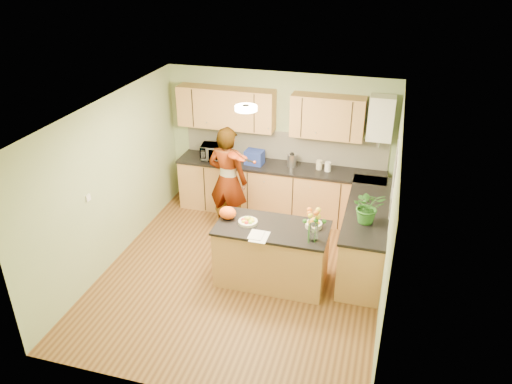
# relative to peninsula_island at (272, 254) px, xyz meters

# --- Properties ---
(floor) EXTENTS (4.50, 4.50, 0.00)m
(floor) POSITION_rel_peninsula_island_xyz_m (-0.46, 0.01, -0.45)
(floor) COLOR #563418
(floor) RESTS_ON ground
(ceiling) EXTENTS (4.00, 4.50, 0.02)m
(ceiling) POSITION_rel_peninsula_island_xyz_m (-0.46, 0.01, 2.05)
(ceiling) COLOR white
(ceiling) RESTS_ON wall_back
(wall_back) EXTENTS (4.00, 0.02, 2.50)m
(wall_back) POSITION_rel_peninsula_island_xyz_m (-0.46, 2.26, 0.80)
(wall_back) COLOR #91A978
(wall_back) RESTS_ON floor
(wall_front) EXTENTS (4.00, 0.02, 2.50)m
(wall_front) POSITION_rel_peninsula_island_xyz_m (-0.46, -2.24, 0.80)
(wall_front) COLOR #91A978
(wall_front) RESTS_ON floor
(wall_left) EXTENTS (0.02, 4.50, 2.50)m
(wall_left) POSITION_rel_peninsula_island_xyz_m (-2.46, 0.01, 0.80)
(wall_left) COLOR #91A978
(wall_left) RESTS_ON floor
(wall_right) EXTENTS (0.02, 4.50, 2.50)m
(wall_right) POSITION_rel_peninsula_island_xyz_m (1.54, 0.01, 0.80)
(wall_right) COLOR #91A978
(wall_right) RESTS_ON floor
(back_counter) EXTENTS (3.64, 0.62, 0.94)m
(back_counter) POSITION_rel_peninsula_island_xyz_m (-0.36, 1.96, 0.02)
(back_counter) COLOR tan
(back_counter) RESTS_ON floor
(right_counter) EXTENTS (0.62, 2.24, 0.94)m
(right_counter) POSITION_rel_peninsula_island_xyz_m (1.24, 0.86, 0.02)
(right_counter) COLOR tan
(right_counter) RESTS_ON floor
(splashback) EXTENTS (3.60, 0.02, 0.52)m
(splashback) POSITION_rel_peninsula_island_xyz_m (-0.36, 2.24, 0.75)
(splashback) COLOR white
(splashback) RESTS_ON back_counter
(upper_cabinets) EXTENTS (3.20, 0.34, 0.70)m
(upper_cabinets) POSITION_rel_peninsula_island_xyz_m (-0.63, 2.09, 1.40)
(upper_cabinets) COLOR tan
(upper_cabinets) RESTS_ON wall_back
(boiler) EXTENTS (0.40, 0.30, 0.86)m
(boiler) POSITION_rel_peninsula_island_xyz_m (1.24, 2.10, 1.45)
(boiler) COLOR white
(boiler) RESTS_ON wall_back
(window_right) EXTENTS (0.01, 1.30, 1.05)m
(window_right) POSITION_rel_peninsula_island_xyz_m (1.54, 0.61, 1.10)
(window_right) COLOR white
(window_right) RESTS_ON wall_right
(light_switch) EXTENTS (0.02, 0.09, 0.09)m
(light_switch) POSITION_rel_peninsula_island_xyz_m (-2.44, -0.59, 0.85)
(light_switch) COLOR white
(light_switch) RESTS_ON wall_left
(ceiling_lamp) EXTENTS (0.30, 0.30, 0.07)m
(ceiling_lamp) POSITION_rel_peninsula_island_xyz_m (-0.46, 0.31, 2.01)
(ceiling_lamp) COLOR #FFEABF
(ceiling_lamp) RESTS_ON ceiling
(peninsula_island) EXTENTS (1.57, 0.80, 0.90)m
(peninsula_island) POSITION_rel_peninsula_island_xyz_m (0.00, 0.00, 0.00)
(peninsula_island) COLOR tan
(peninsula_island) RESTS_ON floor
(fruit_dish) EXTENTS (0.27, 0.27, 0.09)m
(fruit_dish) POSITION_rel_peninsula_island_xyz_m (-0.35, 0.00, 0.49)
(fruit_dish) COLOR beige
(fruit_dish) RESTS_ON peninsula_island
(orange_bowl) EXTENTS (0.23, 0.23, 0.14)m
(orange_bowl) POSITION_rel_peninsula_island_xyz_m (0.55, 0.15, 0.51)
(orange_bowl) COLOR beige
(orange_bowl) RESTS_ON peninsula_island
(flower_vase) EXTENTS (0.28, 0.28, 0.52)m
(flower_vase) POSITION_rel_peninsula_island_xyz_m (0.60, -0.18, 0.79)
(flower_vase) COLOR silver
(flower_vase) RESTS_ON peninsula_island
(orange_bag) EXTENTS (0.25, 0.21, 0.18)m
(orange_bag) POSITION_rel_peninsula_island_xyz_m (-0.66, 0.05, 0.54)
(orange_bag) COLOR #F25713
(orange_bag) RESTS_ON peninsula_island
(papers) EXTENTS (0.23, 0.31, 0.01)m
(papers) POSITION_rel_peninsula_island_xyz_m (-0.10, -0.30, 0.45)
(papers) COLOR silver
(papers) RESTS_ON peninsula_island
(violinist) EXTENTS (0.73, 0.53, 1.85)m
(violinist) POSITION_rel_peninsula_island_xyz_m (-1.05, 1.19, 0.47)
(violinist) COLOR #DF9D88
(violinist) RESTS_ON floor
(violin) EXTENTS (0.70, 0.61, 0.18)m
(violin) POSITION_rel_peninsula_island_xyz_m (-0.85, 0.97, 1.03)
(violin) COLOR #4C0D04
(violin) RESTS_ON violinist
(microwave) EXTENTS (0.54, 0.40, 0.27)m
(microwave) POSITION_rel_peninsula_island_xyz_m (-1.53, 1.94, 0.63)
(microwave) COLOR white
(microwave) RESTS_ON back_counter
(blue_box) EXTENTS (0.33, 0.26, 0.25)m
(blue_box) POSITION_rel_peninsula_island_xyz_m (-0.80, 1.92, 0.61)
(blue_box) COLOR #213497
(blue_box) RESTS_ON back_counter
(kettle) EXTENTS (0.16, 0.16, 0.30)m
(kettle) POSITION_rel_peninsula_island_xyz_m (-0.16, 1.99, 0.61)
(kettle) COLOR #B0B1B5
(kettle) RESTS_ON back_counter
(jar_cream) EXTENTS (0.12, 0.12, 0.16)m
(jar_cream) POSITION_rel_peninsula_island_xyz_m (0.32, 2.01, 0.57)
(jar_cream) COLOR beige
(jar_cream) RESTS_ON back_counter
(jar_white) EXTENTS (0.13, 0.13, 0.16)m
(jar_white) POSITION_rel_peninsula_island_xyz_m (0.47, 1.96, 0.57)
(jar_white) COLOR white
(jar_white) RESTS_ON back_counter
(potted_plant) EXTENTS (0.52, 0.48, 0.49)m
(potted_plant) POSITION_rel_peninsula_island_xyz_m (1.24, 0.42, 0.73)
(potted_plant) COLOR #2C6A23
(potted_plant) RESTS_ON right_counter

